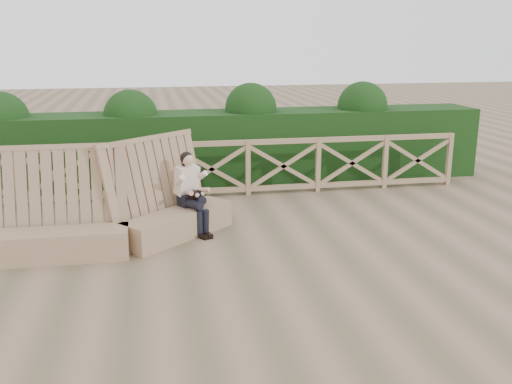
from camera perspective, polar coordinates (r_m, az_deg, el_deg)
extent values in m
plane|color=brown|center=(7.91, -1.45, -7.15)|extent=(60.00, 60.00, 0.00)
cube|color=#83664B|center=(8.47, -19.11, -5.00)|extent=(1.93, 0.53, 0.41)
cube|color=#83664B|center=(8.55, -19.18, -0.76)|extent=(1.93, 0.47, 1.53)
cube|color=#83664B|center=(8.95, -7.85, -3.19)|extent=(1.78, 1.63, 0.41)
cube|color=#83664B|center=(8.98, -9.17, 0.64)|extent=(1.74, 1.58, 1.53)
cube|color=black|center=(9.16, -6.71, -0.73)|extent=(0.40, 0.37, 0.20)
cube|color=beige|center=(9.12, -6.93, 1.19)|extent=(0.44, 0.41, 0.47)
sphere|color=tan|center=(9.01, -6.83, 3.25)|extent=(0.26, 0.26, 0.19)
sphere|color=black|center=(9.03, -6.95, 3.39)|extent=(0.28, 0.28, 0.21)
cylinder|color=black|center=(8.97, -6.44, -1.18)|extent=(0.33, 0.43, 0.14)
cylinder|color=black|center=(9.05, -5.77, -0.60)|extent=(0.33, 0.43, 0.15)
cylinder|color=black|center=(8.90, -5.69, -3.24)|extent=(0.15, 0.15, 0.41)
cylinder|color=black|center=(8.94, -5.06, -3.13)|extent=(0.15, 0.15, 0.41)
cube|color=black|center=(8.89, -5.36, -4.39)|extent=(0.18, 0.23, 0.07)
cube|color=black|center=(8.93, -4.82, -4.29)|extent=(0.18, 0.23, 0.07)
cube|color=black|center=(9.02, -6.04, -0.37)|extent=(0.23, 0.20, 0.13)
cube|color=black|center=(8.88, -5.60, -0.24)|extent=(0.09, 0.10, 0.11)
cube|color=#957657|center=(10.97, -4.54, 4.84)|extent=(10.10, 0.07, 0.10)
cube|color=#957657|center=(11.17, -4.44, 0.14)|extent=(10.10, 0.07, 0.10)
cube|color=black|center=(12.19, -5.16, 4.44)|extent=(12.00, 1.20, 1.50)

